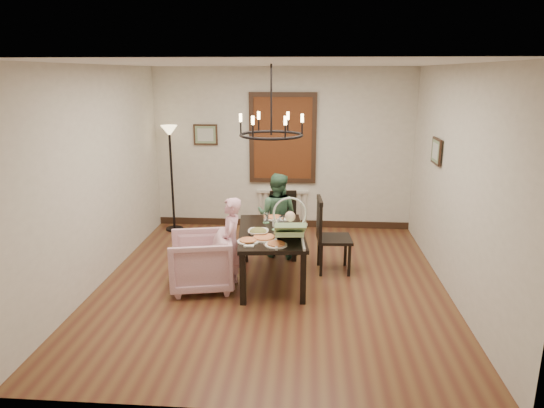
# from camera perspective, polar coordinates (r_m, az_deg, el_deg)

# --- Properties ---
(room_shell) EXTENTS (4.51, 5.00, 2.81)m
(room_shell) POSITION_cam_1_polar(r_m,az_deg,el_deg) (6.40, 0.21, 3.52)
(room_shell) COLOR brown
(room_shell) RESTS_ON ground
(dining_table) EXTENTS (1.00, 1.57, 0.70)m
(dining_table) POSITION_cam_1_polar(r_m,az_deg,el_deg) (6.36, -0.08, -3.90)
(dining_table) COLOR black
(dining_table) RESTS_ON room_shell
(chair_far) EXTENTS (0.47, 0.47, 0.94)m
(chair_far) POSITION_cam_1_polar(r_m,az_deg,el_deg) (7.43, 1.44, -2.24)
(chair_far) COLOR black
(chair_far) RESTS_ON room_shell
(chair_right) EXTENTS (0.50, 0.50, 1.06)m
(chair_right) POSITION_cam_1_polar(r_m,az_deg,el_deg) (6.76, 7.34, -3.60)
(chair_right) COLOR black
(chair_right) RESTS_ON room_shell
(armchair) EXTENTS (0.94, 0.92, 0.72)m
(armchair) POSITION_cam_1_polar(r_m,az_deg,el_deg) (6.31, -8.39, -6.70)
(armchair) COLOR beige
(armchair) RESTS_ON room_shell
(elderly_woman) EXTENTS (0.26, 0.37, 0.99)m
(elderly_woman) POSITION_cam_1_polar(r_m,az_deg,el_deg) (6.25, -4.82, -5.50)
(elderly_woman) COLOR #E8A3B6
(elderly_woman) RESTS_ON room_shell
(seated_man) EXTENTS (0.60, 0.51, 1.06)m
(seated_man) POSITION_cam_1_polar(r_m,az_deg,el_deg) (7.27, 0.59, -2.15)
(seated_man) COLOR #406D4E
(seated_man) RESTS_ON room_shell
(baby_bouncer) EXTENTS (0.48, 0.63, 0.39)m
(baby_bouncer) POSITION_cam_1_polar(r_m,az_deg,el_deg) (5.83, 2.08, -2.82)
(baby_bouncer) COLOR #B0DE99
(baby_bouncer) RESTS_ON dining_table
(salad_bowl) EXTENTS (0.31, 0.31, 0.08)m
(salad_bowl) POSITION_cam_1_polar(r_m,az_deg,el_deg) (6.17, -1.63, -3.32)
(salad_bowl) COLOR white
(salad_bowl) RESTS_ON dining_table
(pizza_platter) EXTENTS (0.30, 0.30, 0.04)m
(pizza_platter) POSITION_cam_1_polar(r_m,az_deg,el_deg) (6.01, -0.92, -4.00)
(pizza_platter) COLOR tan
(pizza_platter) RESTS_ON dining_table
(drinking_glass) EXTENTS (0.08, 0.08, 0.15)m
(drinking_glass) POSITION_cam_1_polar(r_m,az_deg,el_deg) (6.21, 0.62, -2.81)
(drinking_glass) COLOR silver
(drinking_glass) RESTS_ON dining_table
(window_blinds) EXTENTS (1.00, 0.03, 1.40)m
(window_blinds) POSITION_cam_1_polar(r_m,az_deg,el_deg) (8.43, 1.26, 7.73)
(window_blinds) COLOR brown
(window_blinds) RESTS_ON room_shell
(radiator) EXTENTS (0.92, 0.12, 0.62)m
(radiator) POSITION_cam_1_polar(r_m,az_deg,el_deg) (8.70, 1.22, -0.44)
(radiator) COLOR silver
(radiator) RESTS_ON room_shell
(picture_back) EXTENTS (0.42, 0.03, 0.36)m
(picture_back) POSITION_cam_1_polar(r_m,az_deg,el_deg) (8.61, -7.83, 8.09)
(picture_back) COLOR black
(picture_back) RESTS_ON room_shell
(picture_right) EXTENTS (0.03, 0.42, 0.36)m
(picture_right) POSITION_cam_1_polar(r_m,az_deg,el_deg) (7.09, 18.77, 5.90)
(picture_right) COLOR black
(picture_right) RESTS_ON room_shell
(floor_lamp) EXTENTS (0.30, 0.30, 1.80)m
(floor_lamp) POSITION_cam_1_polar(r_m,az_deg,el_deg) (8.56, -11.69, 2.78)
(floor_lamp) COLOR black
(floor_lamp) RESTS_ON room_shell
(chandelier) EXTENTS (0.80, 0.80, 0.04)m
(chandelier) POSITION_cam_1_polar(r_m,az_deg,el_deg) (6.06, -0.09, 8.12)
(chandelier) COLOR black
(chandelier) RESTS_ON room_shell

